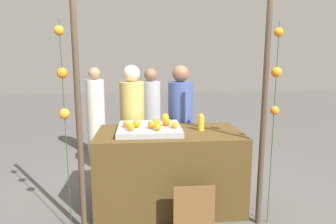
# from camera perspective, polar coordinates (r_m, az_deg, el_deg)

# --- Properties ---
(ground_plane) EXTENTS (24.00, 24.00, 0.00)m
(ground_plane) POSITION_cam_1_polar(r_m,az_deg,el_deg) (3.74, 0.21, -17.05)
(ground_plane) COLOR #565451
(stall_counter) EXTENTS (1.63, 0.88, 0.89)m
(stall_counter) POSITION_cam_1_polar(r_m,az_deg,el_deg) (3.56, 0.21, -10.68)
(stall_counter) COLOR #4C3819
(stall_counter) RESTS_ON ground_plane
(orange_tray) EXTENTS (0.71, 0.69, 0.06)m
(orange_tray) POSITION_cam_1_polar(r_m,az_deg,el_deg) (3.44, -3.53, -3.17)
(orange_tray) COLOR #9EA0A5
(orange_tray) RESTS_ON stall_counter
(orange_0) EXTENTS (0.08, 0.08, 0.08)m
(orange_0) POSITION_cam_1_polar(r_m,az_deg,el_deg) (3.37, -5.92, -2.24)
(orange_0) COLOR orange
(orange_0) RESTS_ON orange_tray
(orange_1) EXTENTS (0.08, 0.08, 0.08)m
(orange_1) POSITION_cam_1_polar(r_m,az_deg,el_deg) (3.41, -7.80, -2.22)
(orange_1) COLOR orange
(orange_1) RESTS_ON orange_tray
(orange_2) EXTENTS (0.08, 0.08, 0.08)m
(orange_2) POSITION_cam_1_polar(r_m,az_deg,el_deg) (3.25, -7.01, -2.76)
(orange_2) COLOR orange
(orange_2) RESTS_ON orange_tray
(orange_3) EXTENTS (0.07, 0.07, 0.07)m
(orange_3) POSITION_cam_1_polar(r_m,az_deg,el_deg) (3.33, 1.26, -2.44)
(orange_3) COLOR orange
(orange_3) RESTS_ON orange_tray
(orange_4) EXTENTS (0.09, 0.09, 0.09)m
(orange_4) POSITION_cam_1_polar(r_m,az_deg,el_deg) (3.72, -0.51, -0.98)
(orange_4) COLOR orange
(orange_4) RESTS_ON orange_tray
(orange_5) EXTENTS (0.09, 0.09, 0.09)m
(orange_5) POSITION_cam_1_polar(r_m,az_deg,el_deg) (3.32, -3.13, -2.37)
(orange_5) COLOR orange
(orange_5) RESTS_ON orange_tray
(orange_6) EXTENTS (0.09, 0.09, 0.09)m
(orange_6) POSITION_cam_1_polar(r_m,az_deg,el_deg) (3.44, -0.28, -1.87)
(orange_6) COLOR orange
(orange_6) RESTS_ON orange_tray
(orange_7) EXTENTS (0.09, 0.09, 0.09)m
(orange_7) POSITION_cam_1_polar(r_m,az_deg,el_deg) (3.41, -2.33, -2.01)
(orange_7) COLOR orange
(orange_7) RESTS_ON orange_tray
(orange_8) EXTENTS (0.08, 0.08, 0.08)m
(orange_8) POSITION_cam_1_polar(r_m,az_deg,el_deg) (3.22, -1.99, -2.85)
(orange_8) COLOR orange
(orange_8) RESTS_ON orange_tray
(juice_bottle) EXTENTS (0.07, 0.07, 0.19)m
(juice_bottle) POSITION_cam_1_polar(r_m,az_deg,el_deg) (3.49, 6.26, -2.03)
(juice_bottle) COLOR gold
(juice_bottle) RESTS_ON stall_counter
(chalkboard_sign) EXTENTS (0.40, 0.03, 0.52)m
(chalkboard_sign) POSITION_cam_1_polar(r_m,az_deg,el_deg) (3.08, 4.92, -18.14)
(chalkboard_sign) COLOR brown
(chalkboard_sign) RESTS_ON ground_plane
(vendor_left) EXTENTS (0.33, 0.33, 1.62)m
(vendor_left) POSITION_cam_1_polar(r_m,az_deg,el_deg) (4.09, -6.68, -3.42)
(vendor_left) COLOR tan
(vendor_left) RESTS_ON ground_plane
(vendor_right) EXTENTS (0.32, 0.32, 1.62)m
(vendor_right) POSITION_cam_1_polar(r_m,az_deg,el_deg) (4.08, 2.32, -3.41)
(vendor_right) COLOR #384C8C
(vendor_right) RESTS_ON ground_plane
(crowd_person_0) EXTENTS (0.31, 0.31, 1.56)m
(crowd_person_0) POSITION_cam_1_polar(r_m,az_deg,el_deg) (5.47, -13.42, -0.54)
(crowd_person_0) COLOR beige
(crowd_person_0) RESTS_ON ground_plane
(crowd_person_1) EXTENTS (0.31, 0.31, 1.55)m
(crowd_person_1) POSITION_cam_1_polar(r_m,az_deg,el_deg) (4.99, -3.21, -1.32)
(crowd_person_1) COLOR #99999E
(crowd_person_1) RESTS_ON ground_plane
(canopy_post_left) EXTENTS (0.06, 0.06, 2.32)m
(canopy_post_left) POSITION_cam_1_polar(r_m,az_deg,el_deg) (2.95, -16.49, -1.00)
(canopy_post_left) COLOR #473828
(canopy_post_left) RESTS_ON ground_plane
(canopy_post_right) EXTENTS (0.06, 0.06, 2.32)m
(canopy_post_right) POSITION_cam_1_polar(r_m,az_deg,el_deg) (3.13, 17.60, -0.45)
(canopy_post_right) COLOR #473828
(canopy_post_right) RESTS_ON ground_plane
(garland_strand_left) EXTENTS (0.10, 0.10, 2.05)m
(garland_strand_left) POSITION_cam_1_polar(r_m,az_deg,el_deg) (2.94, -19.30, 5.63)
(garland_strand_left) COLOR #2D4C23
(garland_strand_left) RESTS_ON ground_plane
(garland_strand_right) EXTENTS (0.10, 0.10, 2.05)m
(garland_strand_right) POSITION_cam_1_polar(r_m,az_deg,el_deg) (3.13, 19.73, 6.46)
(garland_strand_right) COLOR #2D4C23
(garland_strand_right) RESTS_ON ground_plane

